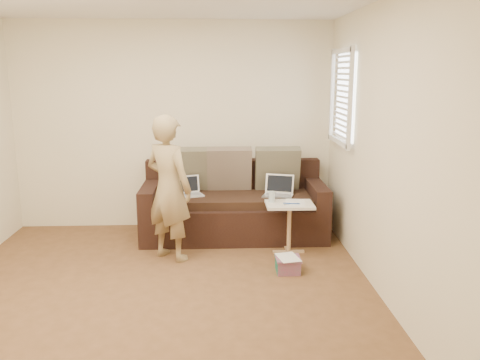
{
  "coord_description": "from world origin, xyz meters",
  "views": [
    {
      "loc": [
        0.55,
        -4.06,
        1.98
      ],
      "look_at": [
        0.8,
        1.4,
        0.78
      ],
      "focal_mm": 37.17,
      "sensor_mm": 36.0,
      "label": 1
    }
  ],
  "objects_px": {
    "drinking_glass": "(272,197)",
    "striped_box": "(288,264)",
    "sofa": "(234,202)",
    "side_table": "(289,228)",
    "laptop_white": "(189,196)",
    "person": "(169,188)",
    "laptop_silver": "(278,196)"
  },
  "relations": [
    {
      "from": "laptop_white",
      "to": "side_table",
      "type": "xyz_separation_m",
      "value": [
        1.13,
        -0.57,
        -0.24
      ]
    },
    {
      "from": "side_table",
      "to": "drinking_glass",
      "type": "relative_size",
      "value": 4.74
    },
    {
      "from": "sofa",
      "to": "laptop_white",
      "type": "relative_size",
      "value": 6.98
    },
    {
      "from": "person",
      "to": "side_table",
      "type": "xyz_separation_m",
      "value": [
        1.3,
        0.1,
        -0.49
      ]
    },
    {
      "from": "sofa",
      "to": "laptop_silver",
      "type": "height_order",
      "value": "sofa"
    },
    {
      "from": "sofa",
      "to": "side_table",
      "type": "bearing_deg",
      "value": -46.74
    },
    {
      "from": "laptop_white",
      "to": "drinking_glass",
      "type": "relative_size",
      "value": 2.63
    },
    {
      "from": "drinking_glass",
      "to": "striped_box",
      "type": "distance_m",
      "value": 0.83
    },
    {
      "from": "striped_box",
      "to": "drinking_glass",
      "type": "bearing_deg",
      "value": 99.65
    },
    {
      "from": "sofa",
      "to": "person",
      "type": "xyz_separation_m",
      "value": [
        -0.71,
        -0.73,
        0.35
      ]
    },
    {
      "from": "laptop_silver",
      "to": "laptop_white",
      "type": "bearing_deg",
      "value": -166.63
    },
    {
      "from": "side_table",
      "to": "sofa",
      "type": "bearing_deg",
      "value": 133.26
    },
    {
      "from": "laptop_silver",
      "to": "person",
      "type": "relative_size",
      "value": 0.22
    },
    {
      "from": "laptop_silver",
      "to": "side_table",
      "type": "distance_m",
      "value": 0.56
    },
    {
      "from": "laptop_white",
      "to": "striped_box",
      "type": "height_order",
      "value": "laptop_white"
    },
    {
      "from": "sofa",
      "to": "striped_box",
      "type": "bearing_deg",
      "value": -66.75
    },
    {
      "from": "person",
      "to": "drinking_glass",
      "type": "distance_m",
      "value": 1.13
    },
    {
      "from": "laptop_silver",
      "to": "drinking_glass",
      "type": "relative_size",
      "value": 2.87
    },
    {
      "from": "side_table",
      "to": "striped_box",
      "type": "bearing_deg",
      "value": -98.87
    },
    {
      "from": "laptop_white",
      "to": "side_table",
      "type": "relative_size",
      "value": 0.55
    },
    {
      "from": "side_table",
      "to": "striped_box",
      "type": "relative_size",
      "value": 2.27
    },
    {
      "from": "sofa",
      "to": "striped_box",
      "type": "relative_size",
      "value": 8.79
    },
    {
      "from": "drinking_glass",
      "to": "striped_box",
      "type": "relative_size",
      "value": 0.48
    },
    {
      "from": "laptop_silver",
      "to": "drinking_glass",
      "type": "distance_m",
      "value": 0.47
    },
    {
      "from": "sofa",
      "to": "striped_box",
      "type": "distance_m",
      "value": 1.32
    },
    {
      "from": "sofa",
      "to": "drinking_glass",
      "type": "height_order",
      "value": "sofa"
    },
    {
      "from": "sofa",
      "to": "drinking_glass",
      "type": "distance_m",
      "value": 0.72
    },
    {
      "from": "side_table",
      "to": "striped_box",
      "type": "distance_m",
      "value": 0.59
    },
    {
      "from": "person",
      "to": "striped_box",
      "type": "bearing_deg",
      "value": -163.84
    },
    {
      "from": "sofa",
      "to": "side_table",
      "type": "height_order",
      "value": "sofa"
    },
    {
      "from": "sofa",
      "to": "side_table",
      "type": "xyz_separation_m",
      "value": [
        0.59,
        -0.62,
        -0.14
      ]
    },
    {
      "from": "laptop_silver",
      "to": "laptop_white",
      "type": "xyz_separation_m",
      "value": [
        -1.06,
        0.07,
        0.0
      ]
    }
  ]
}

